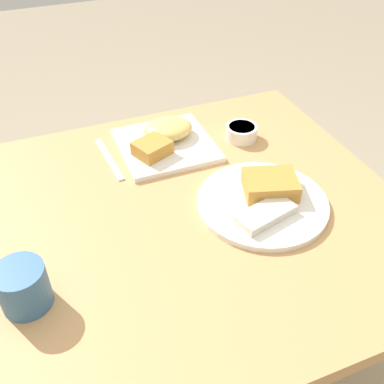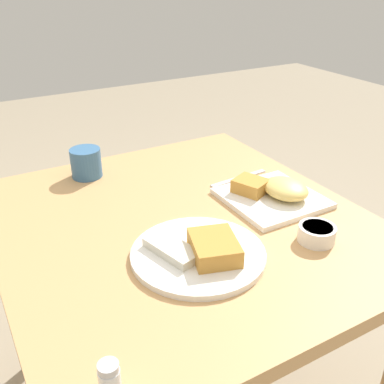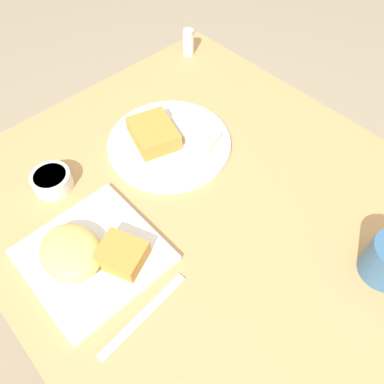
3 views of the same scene
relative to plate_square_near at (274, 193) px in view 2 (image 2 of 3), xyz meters
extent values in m
cube|color=tan|center=(0.03, 0.26, -0.04)|extent=(0.94, 0.87, 0.04)
cylinder|color=#9F7649|center=(0.44, -0.11, -0.39)|extent=(0.05, 0.05, 0.67)
cylinder|color=#9F7649|center=(0.44, 0.64, -0.39)|extent=(0.05, 0.05, 0.67)
cube|color=white|center=(0.00, 0.01, -0.01)|extent=(0.24, 0.24, 0.01)
ellipsoid|color=#EFCC6B|center=(-0.02, -0.02, 0.01)|extent=(0.13, 0.11, 0.04)
cube|color=#C68938|center=(0.05, 0.04, 0.01)|extent=(0.10, 0.10, 0.04)
cylinder|color=white|center=(-0.12, 0.31, -0.01)|extent=(0.29, 0.29, 0.01)
cube|color=#C68938|center=(-0.15, 0.29, 0.01)|extent=(0.14, 0.12, 0.04)
cube|color=beige|center=(-0.10, 0.36, 0.00)|extent=(0.14, 0.09, 0.02)
cylinder|color=white|center=(-0.20, 0.04, 0.00)|extent=(0.08, 0.08, 0.04)
cylinder|color=beige|center=(-0.20, 0.04, 0.01)|extent=(0.07, 0.07, 0.00)
cylinder|color=silver|center=(-0.37, 0.60, 0.05)|extent=(0.03, 0.03, 0.01)
cube|color=silver|center=(0.15, 0.01, -0.02)|extent=(0.03, 0.20, 0.00)
cylinder|color=#386693|center=(0.39, 0.39, 0.02)|extent=(0.09, 0.09, 0.09)
camera|label=1|loc=(0.30, 0.95, 0.64)|focal=42.00mm
camera|label=2|loc=(-0.81, 0.71, 0.55)|focal=42.00mm
camera|label=3|loc=(0.37, -0.08, 0.63)|focal=35.00mm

